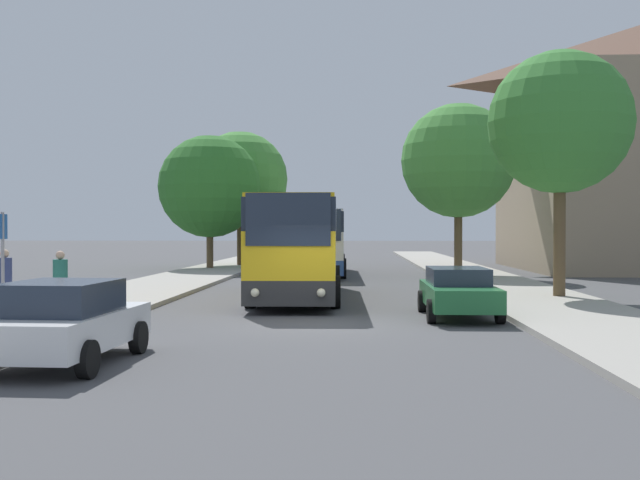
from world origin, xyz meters
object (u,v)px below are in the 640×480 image
object	(u,v)px
tree_right_near	(458,161)
tree_right_mid	(560,123)
bus_middle	(320,241)
bus_front	(298,246)
bus_stop_sign	(3,254)
parked_car_left_curb	(63,321)
parked_car_right_near	(458,291)
pedestrian_walking_back	(5,282)
pedestrian_waiting_far	(60,284)
tree_left_far	(210,187)
tree_left_near	(240,179)

from	to	relation	value
tree_right_near	tree_right_mid	distance (m)	11.97
bus_middle	bus_front	bearing A→B (deg)	-91.71
bus_stop_sign	tree_right_near	distance (m)	24.25
parked_car_left_curb	bus_stop_sign	world-z (taller)	bus_stop_sign
bus_middle	parked_car_right_near	xyz separation A→B (m)	(4.68, -19.41, -1.08)
pedestrian_walking_back	tree_right_near	bearing A→B (deg)	146.95
bus_middle	pedestrian_waiting_far	size ratio (longest dim) A/B	7.16
tree_right_mid	tree_right_near	bearing A→B (deg)	98.47
parked_car_left_curb	tree_left_far	world-z (taller)	tree_left_far
pedestrian_waiting_far	tree_right_near	xyz separation A→B (m)	(12.53, 18.81, 4.79)
bus_middle	parked_car_left_curb	distance (m)	27.14
pedestrian_waiting_far	tree_right_mid	world-z (taller)	tree_right_mid
bus_front	bus_middle	world-z (taller)	bus_front
pedestrian_waiting_far	tree_right_near	world-z (taller)	tree_right_near
bus_front	tree_left_far	xyz separation A→B (m)	(-6.61, 18.03, 3.12)
bus_stop_sign	pedestrian_waiting_far	xyz separation A→B (m)	(1.07, 0.86, -0.79)
bus_middle	tree_right_mid	bearing A→B (deg)	-59.97
bus_front	parked_car_left_curb	distance (m)	13.27
parked_car_left_curb	tree_right_near	bearing A→B (deg)	69.76
parked_car_right_near	tree_left_far	distance (m)	26.31
bus_stop_sign	tree_right_mid	bearing A→B (deg)	27.04
parked_car_left_curb	parked_car_right_near	world-z (taller)	parked_car_left_curb
pedestrian_waiting_far	tree_left_far	world-z (taller)	tree_left_far
bus_front	bus_stop_sign	world-z (taller)	bus_front
pedestrian_walking_back	tree_left_far	size ratio (longest dim) A/B	0.22
bus_front	tree_left_near	bearing A→B (deg)	102.51
bus_middle	tree_left_far	size ratio (longest dim) A/B	1.55
tree_left_near	tree_right_near	distance (m)	16.11
bus_middle	tree_right_near	size ratio (longest dim) A/B	1.43
parked_car_left_curb	tree_right_mid	distance (m)	18.16
bus_stop_sign	parked_car_right_near	bearing A→B (deg)	13.64
parked_car_right_near	bus_front	bearing A→B (deg)	-48.26
pedestrian_walking_back	tree_left_near	world-z (taller)	tree_left_near
pedestrian_walking_back	tree_right_near	world-z (taller)	tree_right_near
pedestrian_walking_back	tree_right_near	distance (m)	23.61
pedestrian_walking_back	tree_right_mid	distance (m)	17.94
bus_front	tree_left_near	distance (m)	22.79
pedestrian_waiting_far	tree_left_near	world-z (taller)	tree_left_near
bus_front	pedestrian_waiting_far	world-z (taller)	bus_front
parked_car_right_near	pedestrian_walking_back	world-z (taller)	pedestrian_walking_back
parked_car_left_curb	tree_left_near	distance (m)	35.07
parked_car_right_near	tree_right_mid	bearing A→B (deg)	-128.60
bus_front	pedestrian_waiting_far	distance (m)	9.08
tree_right_near	tree_right_mid	size ratio (longest dim) A/B	1.03
bus_stop_sign	tree_left_far	bearing A→B (deg)	90.16
tree_left_near	tree_right_near	bearing A→B (deg)	-39.29
parked_car_right_near	bus_middle	bearing A→B (deg)	-76.43
bus_stop_sign	pedestrian_waiting_far	bearing A→B (deg)	39.02
parked_car_right_near	pedestrian_waiting_far	bearing A→B (deg)	10.42
bus_middle	parked_car_left_curb	world-z (taller)	bus_middle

